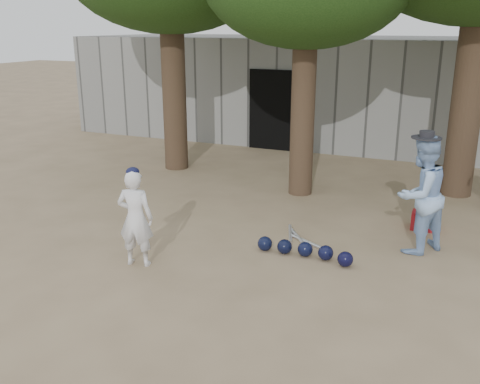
% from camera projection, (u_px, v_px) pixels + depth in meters
% --- Properties ---
extents(ground, '(70.00, 70.00, 0.00)m').
position_uv_depth(ground, '(175.00, 269.00, 7.73)').
color(ground, '#937C5E').
rests_on(ground, ground).
extents(boy_player, '(0.58, 0.44, 1.44)m').
position_uv_depth(boy_player, '(136.00, 218.00, 7.67)').
color(boy_player, white).
rests_on(boy_player, ground).
extents(spectator_blue, '(1.08, 1.12, 1.82)m').
position_uv_depth(spectator_blue, '(420.00, 195.00, 8.08)').
color(spectator_blue, '#98BBEB').
rests_on(spectator_blue, ground).
extents(red_bag, '(0.42, 0.33, 0.30)m').
position_uv_depth(red_bag, '(424.00, 221.00, 9.18)').
color(red_bag, maroon).
rests_on(red_bag, ground).
extents(back_building, '(16.00, 5.24, 3.00)m').
position_uv_depth(back_building, '(342.00, 88.00, 16.34)').
color(back_building, gray).
rests_on(back_building, ground).
extents(helmet_row, '(1.51, 0.35, 0.23)m').
position_uv_depth(helmet_row, '(304.00, 250.00, 8.08)').
color(helmet_row, black).
rests_on(helmet_row, ground).
extents(bat_pile, '(0.83, 0.79, 0.06)m').
position_uv_depth(bat_pile, '(298.00, 237.00, 8.79)').
color(bat_pile, silver).
rests_on(bat_pile, ground).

